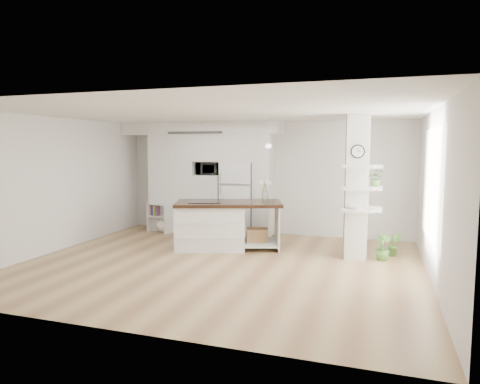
{
  "coord_description": "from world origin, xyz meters",
  "views": [
    {
      "loc": [
        2.69,
        -7.03,
        2.1
      ],
      "look_at": [
        0.09,
        0.9,
        1.22
      ],
      "focal_mm": 32.0,
      "sensor_mm": 36.0,
      "label": 1
    }
  ],
  "objects_px": {
    "kitchen_island": "(217,224)",
    "bookshelf": "(161,219)",
    "refrigerator": "(239,198)",
    "floor_plant_a": "(394,244)"
  },
  "relations": [
    {
      "from": "kitchen_island",
      "to": "bookshelf",
      "type": "bearing_deg",
      "value": 130.41
    },
    {
      "from": "refrigerator",
      "to": "kitchen_island",
      "type": "relative_size",
      "value": 0.74
    },
    {
      "from": "bookshelf",
      "to": "refrigerator",
      "type": "bearing_deg",
      "value": 26.1
    },
    {
      "from": "kitchen_island",
      "to": "bookshelf",
      "type": "relative_size",
      "value": 3.29
    },
    {
      "from": "bookshelf",
      "to": "floor_plant_a",
      "type": "bearing_deg",
      "value": 7.18
    },
    {
      "from": "refrigerator",
      "to": "kitchen_island",
      "type": "xyz_separation_m",
      "value": [
        0.02,
        -1.54,
        -0.37
      ]
    },
    {
      "from": "refrigerator",
      "to": "kitchen_island",
      "type": "bearing_deg",
      "value": -89.19
    },
    {
      "from": "kitchen_island",
      "to": "floor_plant_a",
      "type": "distance_m",
      "value": 3.54
    },
    {
      "from": "refrigerator",
      "to": "floor_plant_a",
      "type": "relative_size",
      "value": 3.72
    },
    {
      "from": "kitchen_island",
      "to": "bookshelf",
      "type": "xyz_separation_m",
      "value": [
        -1.93,
        1.16,
        -0.19
      ]
    }
  ]
}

